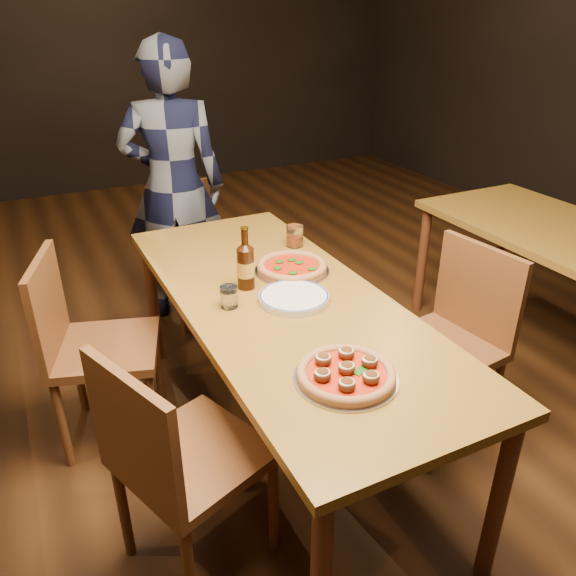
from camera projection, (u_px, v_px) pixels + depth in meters
name	position (u px, v px, depth m)	size (l,w,h in m)	color
ground	(283.00, 439.00, 2.64)	(9.00, 9.00, 0.00)	black
table_main	(283.00, 313.00, 2.33)	(0.80, 2.00, 0.75)	brown
chair_main_nw	(193.00, 454.00, 1.89)	(0.44, 0.44, 0.95)	#5F2F19
chair_main_sw	(106.00, 347.00, 2.48)	(0.44, 0.44, 0.95)	#5F2F19
chair_main_e	(440.00, 347.00, 2.48)	(0.44, 0.44, 0.95)	#5F2F19
chair_end	(195.00, 253.00, 3.50)	(0.41, 0.41, 0.89)	#5F2F19
pizza_meatball	(346.00, 373.00, 1.79)	(0.34, 0.34, 0.06)	#B7B7BF
pizza_margherita	(292.00, 267.00, 2.53)	(0.34, 0.34, 0.04)	#B7B7BF
plate_stack	(294.00, 298.00, 2.28)	(0.29, 0.29, 0.03)	white
beer_bottle	(246.00, 267.00, 2.35)	(0.07, 0.07, 0.27)	black
water_glass	(229.00, 297.00, 2.22)	(0.07, 0.07, 0.09)	white
amber_glass	(295.00, 236.00, 2.78)	(0.08, 0.08, 0.10)	#AA4413
diner	(174.00, 187.00, 3.36)	(0.62, 0.41, 1.70)	black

